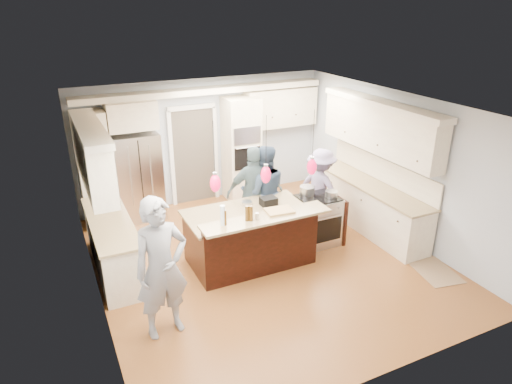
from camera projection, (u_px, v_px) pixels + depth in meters
ground_plane at (265, 259)px, 7.98m from camera, size 6.00×6.00×0.00m
room_shell at (265, 161)px, 7.27m from camera, size 5.54×6.04×2.72m
refrigerator at (138, 177)px, 9.21m from camera, size 0.90×0.70×1.80m
oven_column at (241, 150)px, 10.05m from camera, size 0.72×0.69×2.30m
back_upper_cabinets at (172, 134)px, 9.33m from camera, size 5.30×0.61×2.54m
right_counter_run at (371, 176)px, 8.79m from camera, size 0.64×3.10×2.51m
left_cabinets at (106, 213)px, 7.26m from camera, size 0.64×2.30×2.51m
kitchen_island at (250, 236)px, 7.75m from camera, size 2.10×1.46×1.12m
island_range at (318, 220)px, 8.39m from camera, size 0.82×0.71×0.92m
pendant_lights at (266, 175)px, 6.76m from camera, size 1.75×0.15×1.03m
person_bar_end at (162, 268)px, 5.89m from camera, size 0.78×0.56×1.98m
person_far_left at (264, 192)px, 8.50m from camera, size 1.02×0.89×1.79m
person_far_right at (255, 193)px, 8.43m from camera, size 1.13×0.73×1.79m
person_range_side at (321, 188)px, 8.94m from camera, size 0.95×1.17×1.58m
floor_rug at (435, 271)px, 7.62m from camera, size 0.74×0.95×0.01m
water_bottle at (223, 215)px, 6.68m from camera, size 0.08×0.08×0.32m
beer_bottle_a at (225, 218)px, 6.70m from camera, size 0.07×0.07×0.24m
beer_bottle_b at (247, 213)px, 6.83m from camera, size 0.08×0.08×0.24m
beer_bottle_c at (251, 213)px, 6.83m from camera, size 0.07×0.07×0.24m
drink_can at (257, 216)px, 6.89m from camera, size 0.08×0.08×0.11m
cutting_board at (279, 211)px, 7.16m from camera, size 0.46×0.35×0.03m
pot_large at (307, 190)px, 8.28m from camera, size 0.27×0.27×0.16m
pot_small at (331, 194)px, 8.20m from camera, size 0.22×0.22×0.11m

